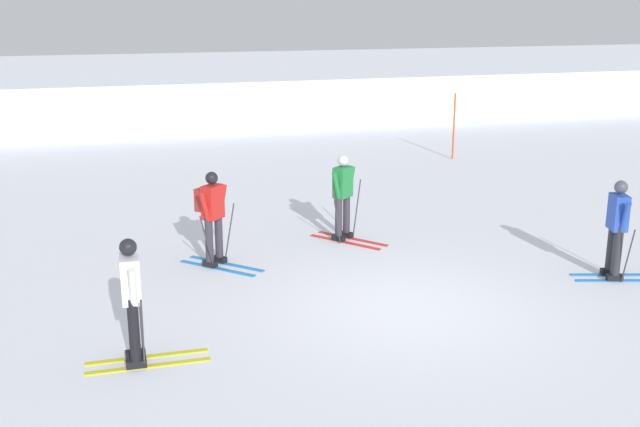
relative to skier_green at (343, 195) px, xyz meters
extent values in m
plane|color=white|center=(-0.12, -3.60, -0.92)|extent=(120.00, 120.00, 0.00)
cube|color=white|center=(-0.12, 15.94, -0.02)|extent=(80.00, 6.34, 1.80)
cube|color=red|center=(0.20, -0.02, -0.91)|extent=(1.07, 1.31, 0.02)
cube|color=red|center=(-0.02, -0.20, -0.91)|extent=(1.07, 1.31, 0.02)
cube|color=black|center=(0.10, 0.09, -0.85)|extent=(0.26, 0.28, 0.10)
cube|color=black|center=(-0.12, -0.08, -0.85)|extent=(0.26, 0.28, 0.10)
cylinder|color=#38333D|center=(0.10, 0.09, -0.37)|extent=(0.14, 0.14, 0.85)
cylinder|color=#38333D|center=(-0.12, -0.08, -0.37)|extent=(0.14, 0.14, 0.85)
cube|color=#23843D|center=(-0.01, 0.01, 0.25)|extent=(0.45, 0.42, 0.60)
cylinder|color=#23843D|center=(0.20, 0.15, 0.24)|extent=(0.26, 0.23, 0.55)
cylinder|color=#23843D|center=(-0.19, -0.16, 0.24)|extent=(0.26, 0.23, 0.55)
sphere|color=silver|center=(-0.01, 0.01, 0.68)|extent=(0.22, 0.22, 0.22)
cylinder|color=#38383D|center=(0.34, 0.15, -0.34)|extent=(0.24, 0.19, 1.15)
cylinder|color=#38383D|center=(-0.23, -0.30, -0.34)|extent=(0.24, 0.19, 1.15)
cube|color=#237AC6|center=(-2.46, -0.79, -0.91)|extent=(1.18, 1.21, 0.02)
cube|color=#237AC6|center=(-2.66, -0.99, -0.91)|extent=(1.18, 1.21, 0.02)
cube|color=black|center=(-2.56, -0.68, -0.85)|extent=(0.27, 0.27, 0.10)
cube|color=black|center=(-2.76, -0.88, -0.85)|extent=(0.27, 0.27, 0.10)
cylinder|color=#38333D|center=(-2.56, -0.68, -0.37)|extent=(0.14, 0.14, 0.85)
cylinder|color=#38333D|center=(-2.76, -0.88, -0.37)|extent=(0.14, 0.14, 0.85)
cube|color=red|center=(-2.66, -0.78, 0.25)|extent=(0.44, 0.44, 0.60)
cylinder|color=red|center=(-2.47, -0.62, 0.24)|extent=(0.25, 0.24, 0.55)
cylinder|color=red|center=(-2.83, -0.97, 0.24)|extent=(0.25, 0.24, 0.55)
sphere|color=black|center=(-2.66, -0.78, 0.68)|extent=(0.22, 0.22, 0.22)
cylinder|color=#38383D|center=(-2.36, -0.63, -0.39)|extent=(0.28, 0.27, 1.06)
cylinder|color=#38383D|center=(-2.82, -1.08, -0.39)|extent=(0.28, 0.27, 1.06)
cube|color=maroon|center=(-2.81, -0.63, 0.27)|extent=(0.33, 0.32, 0.40)
cube|color=#237AC6|center=(3.90, -3.27, -0.91)|extent=(1.56, 0.54, 0.02)
cube|color=#237AC6|center=(3.82, -3.53, -0.91)|extent=(1.56, 0.54, 0.02)
cube|color=black|center=(3.76, -3.22, -0.85)|extent=(0.28, 0.19, 0.10)
cube|color=black|center=(3.68, -3.49, -0.85)|extent=(0.28, 0.19, 0.10)
cylinder|color=#2D2D33|center=(3.76, -3.22, -0.37)|extent=(0.14, 0.14, 0.85)
cylinder|color=#2D2D33|center=(3.68, -3.49, -0.37)|extent=(0.14, 0.14, 0.85)
cube|color=#284CB7|center=(3.72, -3.36, 0.25)|extent=(0.34, 0.43, 0.60)
cylinder|color=#284CB7|center=(3.81, -3.12, 0.24)|extent=(0.16, 0.27, 0.55)
cylinder|color=#284CB7|center=(3.67, -3.60, 0.24)|extent=(0.16, 0.27, 0.55)
sphere|color=#4C4C56|center=(3.72, -3.36, 0.68)|extent=(0.22, 0.22, 0.22)
cylinder|color=#38383D|center=(3.91, -3.06, -0.41)|extent=(0.11, 0.32, 1.02)
cylinder|color=#38383D|center=(3.72, -3.71, -0.41)|extent=(0.11, 0.32, 1.02)
cube|color=gold|center=(-4.09, -4.16, -0.91)|extent=(1.60, 0.11, 0.02)
cube|color=gold|center=(-4.09, -4.44, -0.91)|extent=(1.60, 0.11, 0.02)
cube|color=black|center=(-4.24, -4.16, -0.85)|extent=(0.26, 0.12, 0.10)
cube|color=black|center=(-4.24, -4.44, -0.85)|extent=(0.26, 0.12, 0.10)
cylinder|color=black|center=(-4.24, -4.16, -0.37)|extent=(0.14, 0.14, 0.85)
cylinder|color=black|center=(-4.24, -4.44, -0.37)|extent=(0.14, 0.14, 0.85)
cube|color=white|center=(-4.24, -4.30, 0.25)|extent=(0.25, 0.38, 0.60)
cylinder|color=white|center=(-4.22, -4.05, 0.24)|extent=(0.09, 0.26, 0.55)
cylinder|color=white|center=(-4.22, -4.55, 0.24)|extent=(0.09, 0.26, 0.55)
sphere|color=black|center=(-4.24, -4.30, 0.68)|extent=(0.22, 0.22, 0.22)
cylinder|color=#38383D|center=(-4.14, -3.98, -0.38)|extent=(0.03, 0.35, 1.08)
cylinder|color=#38383D|center=(-4.15, -4.63, -0.38)|extent=(0.03, 0.35, 1.08)
cylinder|color=#C65614|center=(5.60, 6.61, 0.06)|extent=(0.05, 0.05, 1.95)
camera|label=1|loc=(-4.49, -13.61, 3.66)|focal=42.66mm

